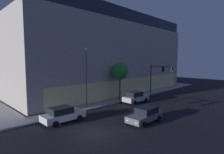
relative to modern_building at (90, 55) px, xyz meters
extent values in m
plane|color=black|center=(-16.61, -21.65, -8.01)|extent=(120.00, 120.00, 0.00)
cube|color=#4C4C51|center=(0.00, 0.05, -7.93)|extent=(38.94, 26.19, 0.15)
cube|color=#F2EB9A|center=(0.00, -12.64, -6.31)|extent=(34.69, 0.60, 3.09)
cube|color=#ADA59D|center=(0.00, 0.05, -1.01)|extent=(38.54, 25.79, 13.70)
cube|color=#1E2539|center=(0.00, 0.05, 6.99)|extent=(37.77, 25.27, 2.30)
cylinder|color=black|center=(4.53, -14.20, -5.01)|extent=(0.18, 0.18, 5.70)
cylinder|color=black|center=(4.33, -16.76, -2.50)|extent=(0.51, 5.12, 0.12)
cube|color=black|center=(4.31, -17.02, -3.00)|extent=(0.34, 0.34, 0.90)
sphere|color=green|center=(4.30, -17.20, -3.00)|extent=(0.18, 0.18, 0.18)
cube|color=black|center=(4.18, -18.81, -3.00)|extent=(0.34, 0.34, 0.90)
sphere|color=yellow|center=(4.17, -18.99, -3.28)|extent=(0.18, 0.18, 0.18)
cylinder|color=#5D5D5D|center=(-11.83, -14.35, -3.91)|extent=(0.16, 0.16, 7.90)
sphere|color=#F9EFC6|center=(-11.83, -14.35, 0.20)|extent=(0.44, 0.44, 0.44)
cylinder|color=brown|center=(-4.89, -14.23, -6.04)|extent=(0.27, 0.27, 3.63)
sphere|color=#298933|center=(-4.89, -14.23, -3.09)|extent=(2.84, 2.84, 2.84)
cube|color=silver|center=(-17.00, -17.07, -7.32)|extent=(4.59, 2.01, 0.69)
cube|color=black|center=(-17.34, -17.06, -6.64)|extent=(2.35, 1.79, 0.66)
cube|color=#F9F4CC|center=(-14.76, -16.51, -7.32)|extent=(0.12, 0.20, 0.12)
cube|color=#F9F4CC|center=(-14.78, -17.68, -7.32)|extent=(0.12, 0.20, 0.12)
cylinder|color=black|center=(-15.57, -16.11, -7.67)|extent=(0.68, 0.25, 0.68)
cylinder|color=black|center=(-15.60, -18.06, -7.67)|extent=(0.68, 0.25, 0.68)
cylinder|color=black|center=(-18.40, -16.07, -7.67)|extent=(0.68, 0.25, 0.68)
cylinder|color=black|center=(-18.43, -18.02, -7.67)|extent=(0.68, 0.25, 0.68)
cube|color=slate|center=(-10.87, -23.37, -7.37)|extent=(4.53, 1.84, 0.63)
cube|color=black|center=(-10.53, -23.37, -6.73)|extent=(2.34, 1.64, 0.66)
cube|color=#F9F4CC|center=(-13.07, -23.92, -7.37)|extent=(0.12, 0.20, 0.12)
cube|color=#F9F4CC|center=(-13.08, -22.84, -7.37)|extent=(0.12, 0.20, 0.12)
cylinder|color=black|center=(-12.26, -24.28, -7.69)|extent=(0.64, 0.24, 0.64)
cylinder|color=black|center=(-12.27, -22.47, -7.69)|extent=(0.64, 0.24, 0.64)
cylinder|color=black|center=(-9.46, -24.27, -7.69)|extent=(0.64, 0.24, 0.64)
cylinder|color=black|center=(-9.47, -22.45, -7.69)|extent=(0.64, 0.24, 0.64)
cube|color=#B7BABF|center=(-4.31, -17.17, -7.28)|extent=(4.49, 2.02, 0.75)
cube|color=black|center=(-4.64, -17.16, -6.57)|extent=(2.40, 1.76, 0.68)
cube|color=#F9F4CC|center=(-2.12, -16.69, -7.28)|extent=(0.13, 0.20, 0.12)
cube|color=#F9F4CC|center=(-2.16, -17.81, -7.28)|extent=(0.13, 0.20, 0.12)
cylinder|color=black|center=(-2.90, -16.28, -7.65)|extent=(0.72, 0.26, 0.71)
cylinder|color=black|center=(-2.97, -18.15, -7.65)|extent=(0.72, 0.26, 0.71)
cylinder|color=black|center=(-5.65, -16.19, -7.65)|extent=(0.72, 0.26, 0.71)
cylinder|color=black|center=(-5.71, -18.06, -7.65)|extent=(0.72, 0.26, 0.71)
camera|label=1|loc=(-26.59, -34.11, -1.35)|focal=28.54mm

